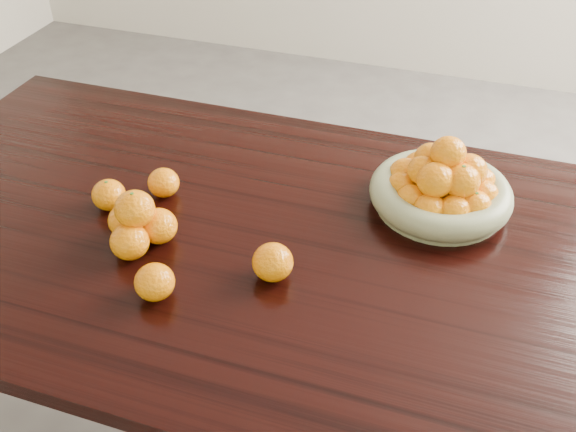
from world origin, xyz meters
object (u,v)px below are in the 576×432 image
(loose_orange_0, at_px, (109,195))
(dining_table, at_px, (292,271))
(fruit_bowl, at_px, (442,187))
(orange_pyramid, at_px, (137,224))

(loose_orange_0, bearing_deg, dining_table, 2.61)
(fruit_bowl, bearing_deg, dining_table, -141.54)
(fruit_bowl, xyz_separation_m, orange_pyramid, (-0.58, -0.33, -0.00))
(fruit_bowl, xyz_separation_m, loose_orange_0, (-0.70, -0.24, -0.02))
(dining_table, height_order, loose_orange_0, loose_orange_0)
(loose_orange_0, bearing_deg, fruit_bowl, 18.88)
(dining_table, bearing_deg, fruit_bowl, 38.46)
(dining_table, bearing_deg, orange_pyramid, -160.16)
(fruit_bowl, distance_m, loose_orange_0, 0.75)
(fruit_bowl, height_order, orange_pyramid, fruit_bowl)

